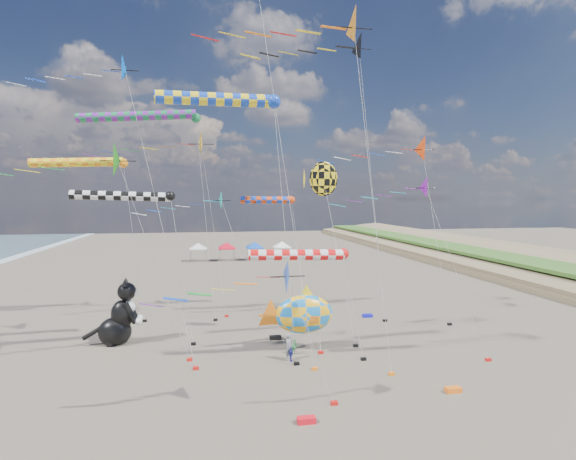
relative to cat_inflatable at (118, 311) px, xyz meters
The scene contains 28 objects.
ground 19.33m from the cat_inflatable, 53.07° to the right, with size 260.00×260.00×0.00m, color brown.
delta_kite_0 24.63m from the cat_inflatable, 22.03° to the right, with size 9.26×1.63×12.69m.
delta_kite_1 15.56m from the cat_inflatable, 50.29° to the left, with size 11.97×2.53×17.33m.
delta_kite_2 17.35m from the cat_inflatable, 81.97° to the right, with size 10.13×1.81×19.88m.
delta_kite_3 27.02m from the cat_inflatable, ahead, with size 11.68×2.45×16.65m.
delta_kite_4 28.08m from the cat_inflatable, ahead, with size 12.49×2.55×25.07m.
delta_kite_5 11.69m from the cat_inflatable, 43.80° to the left, with size 11.50×1.80×11.88m.
delta_kite_7 11.80m from the cat_inflatable, 77.54° to the right, with size 11.82×2.46×14.75m.
delta_kite_8 24.53m from the cat_inflatable, 35.50° to the right, with size 11.95×2.37×21.96m.
delta_kite_9 16.92m from the cat_inflatable, 52.38° to the right, with size 9.06×1.96×8.25m.
windsock_0 17.18m from the cat_inflatable, 31.13° to the left, with size 6.70×0.73×11.31m.
windsock_1 15.36m from the cat_inflatable, 28.27° to the right, with size 8.03×0.74×7.77m.
windsock_2 16.40m from the cat_inflatable, 73.77° to the left, with size 11.52×0.85×18.53m.
windsock_3 17.93m from the cat_inflatable, 41.65° to the right, with size 8.98×0.87×17.65m.
windsock_4 8.86m from the cat_inflatable, 53.52° to the right, with size 8.53×0.69×11.62m.
windsock_5 13.56m from the cat_inflatable, 121.96° to the left, with size 9.28×0.83×14.59m.
angelfish_kite 18.42m from the cat_inflatable, ahead, with size 3.74×3.02×13.90m.
cat_inflatable is the anchor object (origin of this frame).
fish_inflatable 14.14m from the cat_inflatable, 16.78° to the right, with size 5.71×2.10×4.87m.
person_adult 13.59m from the cat_inflatable, 25.89° to the right, with size 0.68×0.44×1.85m, color gray.
child_green 13.78m from the cat_inflatable, 20.51° to the right, with size 0.52×0.40×1.07m, color #25893C.
child_blue 13.83m from the cat_inflatable, 26.77° to the right, with size 0.57×0.24×0.97m, color #2B309C.
kite_bag_0 21.90m from the cat_inflatable, ahead, with size 0.90×0.44×0.30m, color #1316C7.
kite_bag_1 12.22m from the cat_inflatable, ahead, with size 0.90×0.44×0.30m, color black.
kite_bag_2 18.61m from the cat_inflatable, 52.10° to the right, with size 0.90×0.44×0.30m, color red.
kite_bag_3 24.14m from the cat_inflatable, 31.89° to the right, with size 0.90×0.44×0.30m, color orange.
tent_row 46.54m from the cat_inflatable, 73.76° to the left, with size 19.20×4.20×3.80m.
parked_car 50.77m from the cat_inflatable, 57.27° to the left, with size 1.37×3.39×1.16m, color #26262D.
Camera 1 is at (-5.06, -20.15, 11.07)m, focal length 28.00 mm.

